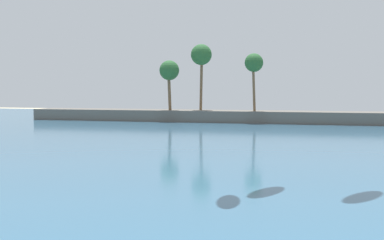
{
  "coord_description": "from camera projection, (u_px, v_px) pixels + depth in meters",
  "views": [
    {
      "loc": [
        3.89,
        2.24,
        5.11
      ],
      "look_at": [
        -0.23,
        16.1,
        4.29
      ],
      "focal_mm": 51.4,
      "sensor_mm": 36.0,
      "label": 1
    }
  ],
  "objects": [
    {
      "name": "palm_headland",
      "position": [
        332.0,
        110.0,
        78.89
      ],
      "size": [
        92.55,
        6.0,
        12.03
      ],
      "color": "#605B54",
      "rests_on": "ground"
    },
    {
      "name": "sea",
      "position": [
        319.0,
        133.0,
        62.87
      ],
      "size": [
        220.0,
        114.06,
        0.06
      ],
      "primitive_type": "cube",
      "color": "#33607F",
      "rests_on": "ground"
    }
  ]
}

